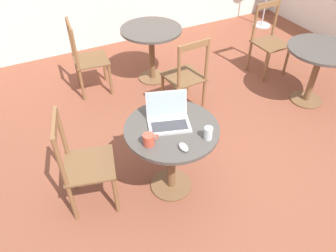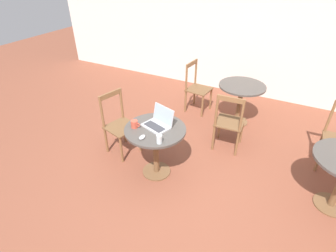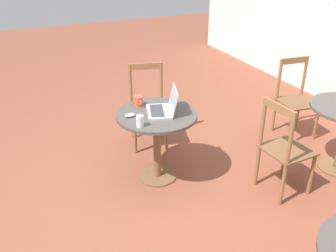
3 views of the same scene
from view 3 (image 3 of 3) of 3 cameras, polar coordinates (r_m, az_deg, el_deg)
The scene contains 9 objects.
ground_plane at distance 3.42m, azimuth -1.76°, elevation -12.51°, with size 16.00×16.00×0.00m, color brown.
cafe_table_near at distance 3.53m, azimuth -1.70°, elevation -0.24°, with size 0.76×0.76×0.71m.
chair_near_left at distance 4.22m, azimuth -3.08°, elevation 2.90°, with size 0.49×0.49×0.92m.
chair_far_left at distance 4.67m, azimuth 18.85°, elevation 3.85°, with size 0.44×0.44×0.92m.
chair_far_front at distance 3.55m, azimuth 17.22°, elevation -3.46°, with size 0.42×0.42×0.92m.
laptop at distance 3.46m, azimuth -0.68°, elevation 2.84°, with size 0.40×0.36×0.23m.
mouse at distance 3.40m, azimuth -5.80°, elevation 1.66°, with size 0.06×0.10×0.03m.
mug at distance 3.61m, azimuth -4.55°, elevation 3.81°, with size 0.12×0.09×0.09m.
drinking_glass at distance 3.21m, azimuth -4.30°, elevation 0.75°, with size 0.07×0.07×0.10m.
Camera 3 is at (2.44, -0.99, 2.18)m, focal length 40.00 mm.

